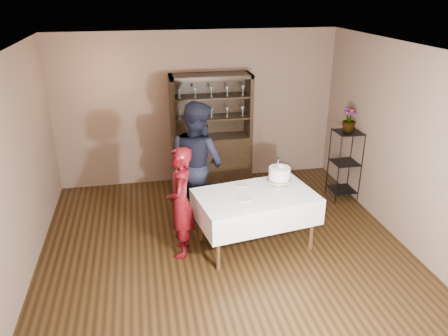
# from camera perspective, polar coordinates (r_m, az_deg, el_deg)

# --- Properties ---
(floor) EXTENTS (5.00, 5.00, 0.00)m
(floor) POSITION_cam_1_polar(r_m,az_deg,el_deg) (6.15, 0.14, -10.64)
(floor) COLOR black
(floor) RESTS_ON ground
(ceiling) EXTENTS (5.00, 5.00, 0.00)m
(ceiling) POSITION_cam_1_polar(r_m,az_deg,el_deg) (5.17, 0.17, 15.18)
(ceiling) COLOR silver
(ceiling) RESTS_ON back_wall
(back_wall) EXTENTS (5.00, 0.02, 2.70)m
(back_wall) POSITION_cam_1_polar(r_m,az_deg,el_deg) (7.86, -3.46, 7.76)
(back_wall) COLOR brown
(back_wall) RESTS_ON floor
(wall_left) EXTENTS (0.02, 5.00, 2.70)m
(wall_left) POSITION_cam_1_polar(r_m,az_deg,el_deg) (5.62, -25.68, -0.80)
(wall_left) COLOR brown
(wall_left) RESTS_ON floor
(wall_right) EXTENTS (0.02, 5.00, 2.70)m
(wall_right) POSITION_cam_1_polar(r_m,az_deg,el_deg) (6.46, 22.48, 2.65)
(wall_right) COLOR brown
(wall_right) RESTS_ON floor
(china_hutch) EXTENTS (1.40, 0.48, 2.00)m
(china_hutch) POSITION_cam_1_polar(r_m,az_deg,el_deg) (7.86, -1.65, 2.56)
(china_hutch) COLOR black
(china_hutch) RESTS_ON floor
(plant_etagere) EXTENTS (0.42, 0.42, 1.20)m
(plant_etagere) POSITION_cam_1_polar(r_m,az_deg,el_deg) (7.56, 15.50, 0.72)
(plant_etagere) COLOR black
(plant_etagere) RESTS_ON floor
(cake_table) EXTENTS (1.71, 1.21, 0.79)m
(cake_table) POSITION_cam_1_polar(r_m,az_deg,el_deg) (5.98, 4.13, -5.02)
(cake_table) COLOR white
(cake_table) RESTS_ON floor
(woman) EXTENTS (0.45, 0.61, 1.52)m
(woman) POSITION_cam_1_polar(r_m,az_deg,el_deg) (5.74, -5.71, -4.51)
(woman) COLOR #37050A
(woman) RESTS_ON floor
(man) EXTENTS (1.12, 1.16, 1.88)m
(man) POSITION_cam_1_polar(r_m,az_deg,el_deg) (6.50, -3.53, 0.65)
(man) COLOR black
(man) RESTS_ON floor
(cake) EXTENTS (0.33, 0.33, 0.46)m
(cake) POSITION_cam_1_polar(r_m,az_deg,el_deg) (6.06, 7.25, -0.87)
(cake) COLOR beige
(cake) RESTS_ON cake_table
(plate_near) EXTENTS (0.23, 0.23, 0.01)m
(plate_near) POSITION_cam_1_polar(r_m,az_deg,el_deg) (5.74, 2.68, -4.06)
(plate_near) COLOR beige
(plate_near) RESTS_ON cake_table
(plate_far) EXTENTS (0.21, 0.21, 0.01)m
(plate_far) POSITION_cam_1_polar(r_m,az_deg,el_deg) (6.13, 2.35, -2.22)
(plate_far) COLOR beige
(plate_far) RESTS_ON cake_table
(potted_plant) EXTENTS (0.24, 0.24, 0.40)m
(potted_plant) POSITION_cam_1_polar(r_m,az_deg,el_deg) (7.35, 16.07, 6.15)
(potted_plant) COLOR #517236
(potted_plant) RESTS_ON plant_etagere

